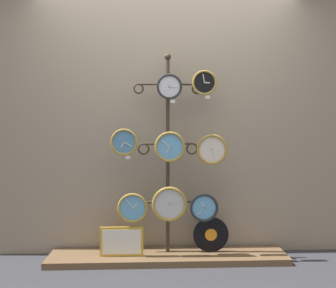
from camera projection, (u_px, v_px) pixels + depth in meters
name	position (u px, v px, depth m)	size (l,w,h in m)	color
ground_plane	(170.00, 278.00, 2.69)	(12.00, 12.00, 0.00)	#333338
shop_wall	(167.00, 110.00, 3.18)	(4.40, 0.04, 2.80)	gray
low_shelf	(168.00, 257.00, 3.04)	(2.20, 0.36, 0.06)	brown
display_stand	(168.00, 197.00, 3.06)	(0.74, 0.40, 1.91)	#382D1E
clock_top_center	(169.00, 87.00, 2.92)	(0.23, 0.04, 0.23)	silver
clock_top_right	(204.00, 83.00, 2.94)	(0.22, 0.04, 0.22)	black
clock_middle_left	(124.00, 142.00, 2.93)	(0.24, 0.04, 0.24)	#4C84B2
clock_middle_center	(170.00, 147.00, 2.93)	(0.28, 0.04, 0.28)	#60A8DB
clock_middle_right	(212.00, 150.00, 2.96)	(0.28, 0.04, 0.28)	silver
clock_bottom_left	(133.00, 208.00, 2.95)	(0.27, 0.04, 0.27)	#60A8DB
clock_bottom_center	(169.00, 204.00, 2.95)	(0.32, 0.04, 0.32)	silver
clock_bottom_right	(204.00, 208.00, 3.00)	(0.26, 0.04, 0.26)	#60A8DB
vinyl_record	(211.00, 235.00, 3.06)	(0.33, 0.01, 0.33)	black
picture_frame	(122.00, 242.00, 2.97)	(0.39, 0.02, 0.27)	gold
price_tag_upper	(173.00, 101.00, 2.93)	(0.04, 0.00, 0.03)	white
price_tag_mid	(208.00, 97.00, 2.95)	(0.04, 0.00, 0.03)	white
price_tag_lower	(128.00, 157.00, 2.94)	(0.04, 0.00, 0.03)	white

